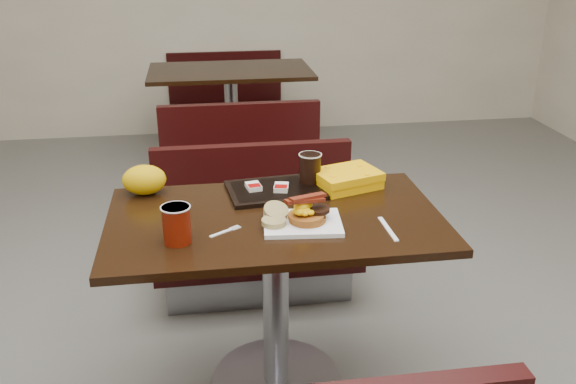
{
  "coord_description": "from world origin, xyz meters",
  "views": [
    {
      "loc": [
        -0.25,
        -2.01,
        1.7
      ],
      "look_at": [
        0.06,
        0.05,
        0.82
      ],
      "focal_mm": 38.67,
      "sensor_mm": 36.0,
      "label": 1
    }
  ],
  "objects": [
    {
      "name": "hashbrown_sleeve_right",
      "position": [
        0.05,
        0.2,
        0.78
      ],
      "size": [
        0.07,
        0.08,
        0.02
      ],
      "primitive_type": "cube",
      "rotation": [
        0.0,
        0.0,
        -0.23
      ],
      "color": "silver",
      "rests_on": "tray"
    },
    {
      "name": "scrambled_eggs",
      "position": [
        0.08,
        -0.08,
        0.82
      ],
      "size": [
        0.1,
        0.09,
        0.05
      ],
      "primitive_type": "ellipsoid",
      "rotation": [
        0.0,
        0.0,
        -0.08
      ],
      "color": "#FFC405",
      "rests_on": "pancake_stack"
    },
    {
      "name": "fork",
      "position": [
        -0.2,
        -0.11,
        0.75
      ],
      "size": [
        0.12,
        0.09,
        0.0
      ],
      "primitive_type": null,
      "rotation": [
        0.0,
        0.0,
        0.58
      ],
      "color": "white",
      "rests_on": "table_near"
    },
    {
      "name": "bench_far_n",
      "position": [
        0.0,
        3.3,
        0.36
      ],
      "size": [
        1.0,
        0.46,
        0.72
      ],
      "primitive_type": null,
      "color": "black",
      "rests_on": "floor"
    },
    {
      "name": "bacon_strips",
      "position": [
        0.09,
        -0.09,
        0.85
      ],
      "size": [
        0.17,
        0.12,
        0.01
      ],
      "primitive_type": null,
      "rotation": [
        0.0,
        0.0,
        0.38
      ],
      "color": "#430F04",
      "rests_on": "scrambled_eggs"
    },
    {
      "name": "pancake_stack",
      "position": [
        0.1,
        -0.09,
        0.78
      ],
      "size": [
        0.15,
        0.15,
        0.03
      ],
      "primitive_type": "cylinder",
      "rotation": [
        0.0,
        0.0,
        -0.12
      ],
      "color": "brown",
      "rests_on": "platter"
    },
    {
      "name": "coffee_cup_far",
      "position": [
        0.18,
        0.27,
        0.83
      ],
      "size": [
        0.09,
        0.09,
        0.12
      ],
      "primitive_type": "cylinder",
      "rotation": [
        0.0,
        0.0,
        0.08
      ],
      "color": "black",
      "rests_on": "tray"
    },
    {
      "name": "muffin_top",
      "position": [
        -0.0,
        -0.04,
        0.79
      ],
      "size": [
        0.11,
        0.11,
        0.05
      ],
      "primitive_type": "cylinder",
      "rotation": [
        0.38,
        0.0,
        0.34
      ],
      "color": "tan",
      "rests_on": "platter"
    },
    {
      "name": "condiment_syrup",
      "position": [
        0.02,
        0.06,
        0.75
      ],
      "size": [
        0.05,
        0.04,
        0.01
      ],
      "primitive_type": "cube",
      "rotation": [
        0.0,
        0.0,
        0.47
      ],
      "color": "#9E4906",
      "rests_on": "table_near"
    },
    {
      "name": "tray",
      "position": [
        0.03,
        0.22,
        0.76
      ],
      "size": [
        0.39,
        0.3,
        0.02
      ],
      "primitive_type": "cube",
      "rotation": [
        0.0,
        0.0,
        0.11
      ],
      "color": "black",
      "rests_on": "table_near"
    },
    {
      "name": "bench_near_n",
      "position": [
        0.0,
        0.7,
        0.36
      ],
      "size": [
        1.0,
        0.46,
        0.72
      ],
      "primitive_type": null,
      "color": "black",
      "rests_on": "floor"
    },
    {
      "name": "bench_far_s",
      "position": [
        0.0,
        1.9,
        0.36
      ],
      "size": [
        1.0,
        0.46,
        0.72
      ],
      "primitive_type": null,
      "color": "black",
      "rests_on": "floor"
    },
    {
      "name": "floor",
      "position": [
        0.0,
        0.0,
        0.0
      ],
      "size": [
        6.0,
        7.0,
        0.01
      ],
      "primitive_type": "cube",
      "color": "slate",
      "rests_on": "ground"
    },
    {
      "name": "platter",
      "position": [
        0.09,
        -0.09,
        0.76
      ],
      "size": [
        0.29,
        0.23,
        0.02
      ],
      "primitive_type": "cube",
      "rotation": [
        0.0,
        0.0,
        -0.1
      ],
      "color": "white",
      "rests_on": "table_near"
    },
    {
      "name": "muffin_bottom",
      "position": [
        -0.02,
        -0.1,
        0.78
      ],
      "size": [
        0.09,
        0.09,
        0.02
      ],
      "primitive_type": "cylinder",
      "rotation": [
        0.0,
        0.0,
        -0.05
      ],
      "color": "tan",
      "rests_on": "platter"
    },
    {
      "name": "knife",
      "position": [
        0.37,
        -0.16,
        0.75
      ],
      "size": [
        0.02,
        0.19,
        0.0
      ],
      "primitive_type": "cube",
      "rotation": [
        0.0,
        0.0,
        -1.55
      ],
      "color": "white",
      "rests_on": "table_near"
    },
    {
      "name": "coffee_cup_near",
      "position": [
        -0.34,
        -0.15,
        0.81
      ],
      "size": [
        0.12,
        0.12,
        0.13
      ],
      "primitive_type": "cylinder",
      "rotation": [
        0.0,
        0.0,
        -0.43
      ],
      "color": "#9C1705",
      "rests_on": "table_near"
    },
    {
      "name": "sausage_patty",
      "position": [
        0.14,
        -0.07,
        0.8
      ],
      "size": [
        0.1,
        0.1,
        0.01
      ],
      "primitive_type": "cylinder",
      "rotation": [
        0.0,
        0.0,
        -0.3
      ],
      "color": "black",
      "rests_on": "pancake_stack"
    },
    {
      "name": "table_far",
      "position": [
        0.0,
        2.6,
        0.38
      ],
      "size": [
        1.2,
        0.7,
        0.75
      ],
      "primitive_type": null,
      "color": "black",
      "rests_on": "floor"
    },
    {
      "name": "hashbrown_sleeve_left",
      "position": [
        -0.05,
        0.23,
        0.78
      ],
      "size": [
        0.06,
        0.08,
        0.02
      ],
      "primitive_type": "cube",
      "rotation": [
        0.0,
        0.0,
        0.17
      ],
      "color": "silver",
      "rests_on": "tray"
    },
    {
      "name": "table_near",
      "position": [
        0.0,
        0.0,
        0.38
      ],
      "size": [
        1.2,
        0.7,
        0.75
      ],
      "primitive_type": null,
      "color": "black",
      "rests_on": "floor"
    },
    {
      "name": "clamshell",
      "position": [
        0.32,
        0.24,
        0.78
      ],
      "size": [
        0.29,
        0.25,
        0.07
      ],
      "primitive_type": "cube",
      "rotation": [
        0.0,
        0.0,
        0.31
      ],
      "color": "#FCAF04",
      "rests_on": "table_near"
    },
    {
      "name": "paper_bag",
      "position": [
        -0.47,
        0.28,
        0.81
      ],
      "size": [
        0.21,
        0.18,
        0.12
      ],
      "primitive_type": "ellipsoid",
      "rotation": [
        0.0,
        0.0,
        0.43
      ],
      "color": "#CF9A06",
      "rests_on": "table_near"
    }
  ]
}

